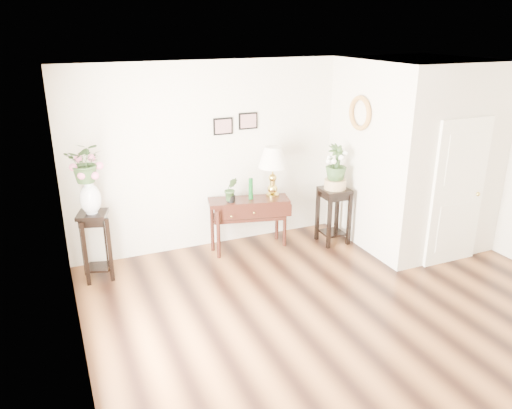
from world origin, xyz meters
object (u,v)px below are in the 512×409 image
table_lamp (273,174)px  plant_stand_b (333,216)px  plant_stand_a (96,246)px  console_table (249,224)px

table_lamp → plant_stand_b: (0.91, -0.31, -0.71)m
plant_stand_a → plant_stand_b: bearing=-3.8°
console_table → plant_stand_a: bearing=-164.9°
plant_stand_a → plant_stand_b: plant_stand_a is taller
plant_stand_a → plant_stand_b: size_ratio=1.07×
table_lamp → plant_stand_a: table_lamp is taller
table_lamp → plant_stand_b: size_ratio=0.87×
console_table → table_lamp: size_ratio=1.55×
table_lamp → plant_stand_a: bearing=-178.5°
plant_stand_b → console_table: bearing=166.7°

